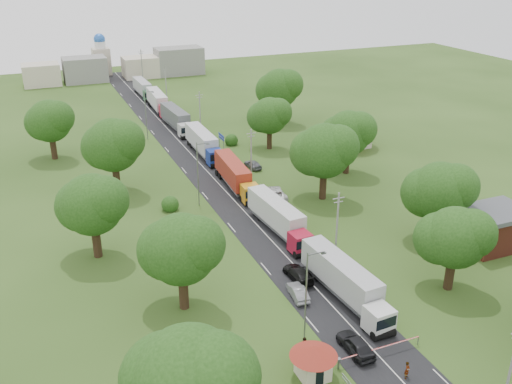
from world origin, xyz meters
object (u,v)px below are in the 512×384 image
boom_barrier (368,352)px  pedestrian_near (407,370)px  guard_booth (313,357)px  info_sign (221,140)px  car_lane_mid (298,292)px  truck_0 (345,281)px  car_lane_front (356,345)px

boom_barrier → pedestrian_near: bearing=-60.5°
guard_booth → pedestrian_near: guard_booth is taller
boom_barrier → info_sign: 60.39m
car_lane_mid → boom_barrier: bearing=103.7°
pedestrian_near → guard_booth: bearing=121.4°
info_sign → truck_0: bearing=-93.7°
guard_booth → car_lane_mid: guard_booth is taller
guard_booth → boom_barrier: bearing=0.0°
info_sign → pedestrian_near: info_sign is taller
guard_booth → car_lane_mid: bearing=69.7°
car_lane_front → pedestrian_near: pedestrian_near is taller
guard_booth → car_lane_mid: (4.45, 12.00, -1.47)m
guard_booth → truck_0: size_ratio=0.28×
car_lane_mid → pedestrian_near: 15.83m
pedestrian_near → car_lane_front: bearing=80.7°
boom_barrier → car_lane_mid: car_lane_mid is taller
car_lane_front → car_lane_mid: (-1.00, 10.50, -0.14)m
boom_barrier → truck_0: 10.42m
car_lane_mid → guard_booth: bearing=76.7°
car_lane_front → info_sign: bearing=-97.1°
boom_barrier → car_lane_front: bearing=104.7°
truck_0 → car_lane_mid: (-4.68, 2.21, -1.58)m
boom_barrier → pedestrian_near: (1.97, -3.47, -0.02)m
boom_barrier → pedestrian_near: 3.99m
boom_barrier → pedestrian_near: pedestrian_near is taller
car_lane_front → car_lane_mid: car_lane_front is taller
truck_0 → pedestrian_near: (-1.33, -13.26, -1.40)m
truck_0 → car_lane_front: bearing=-114.0°
info_sign → car_lane_front: info_sign is taller
info_sign → guard_booth: bearing=-101.7°
truck_0 → car_lane_mid: size_ratio=3.70×
pedestrian_near → info_sign: bearing=51.2°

